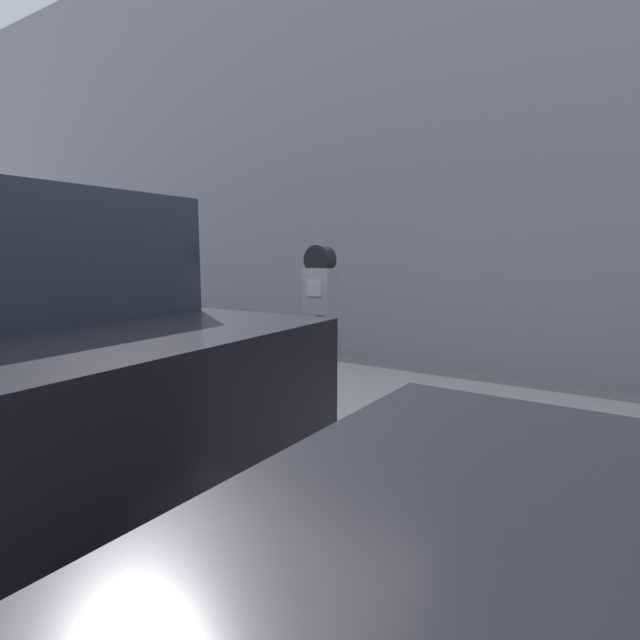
# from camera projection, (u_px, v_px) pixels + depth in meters

# --- Properties ---
(ground_plane) EXTENTS (60.00, 60.00, 0.00)m
(ground_plane) POSITION_uv_depth(u_px,v_px,m) (161.00, 514.00, 2.86)
(ground_plane) COLOR slate
(sidewalk) EXTENTS (24.00, 2.80, 0.10)m
(sidewalk) POSITION_uv_depth(u_px,v_px,m) (351.00, 407.00, 4.67)
(sidewalk) COLOR #9E9B96
(sidewalk) RESTS_ON ground_plane
(building_facade) EXTENTS (24.00, 0.30, 6.69)m
(building_facade) POSITION_uv_depth(u_px,v_px,m) (453.00, 106.00, 6.35)
(building_facade) COLOR gray
(building_facade) RESTS_ON ground_plane
(parking_meter) EXTENTS (0.20, 0.14, 1.43)m
(parking_meter) POSITION_uv_depth(u_px,v_px,m) (320.00, 311.00, 3.30)
(parking_meter) COLOR slate
(parking_meter) RESTS_ON sidewalk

